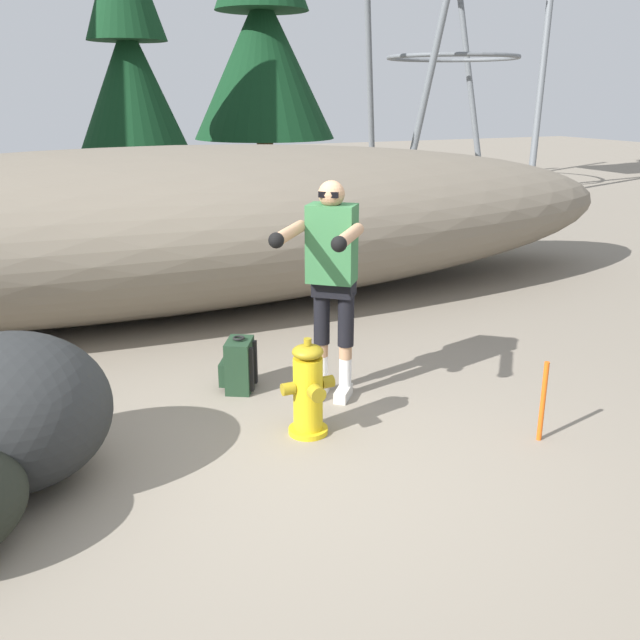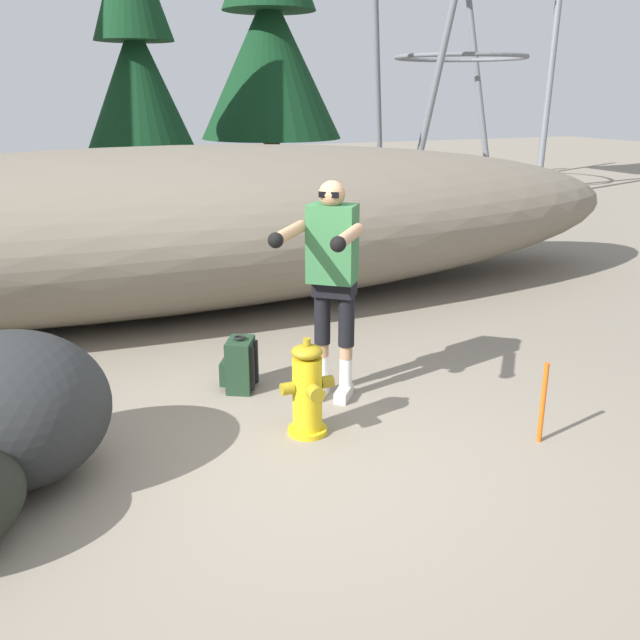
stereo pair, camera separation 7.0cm
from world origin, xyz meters
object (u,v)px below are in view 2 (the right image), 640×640
at_px(fire_hydrant, 307,391).
at_px(spare_backpack, 240,365).
at_px(boulder_small, 11,409).
at_px(survey_stake, 543,403).
at_px(utility_worker, 332,264).

distance_m(fire_hydrant, spare_backpack, 0.99).
xyz_separation_m(boulder_small, survey_stake, (3.42, -0.93, -0.19)).
relative_size(fire_hydrant, survey_stake, 1.22).
height_order(spare_backpack, survey_stake, survey_stake).
height_order(utility_worker, spare_backpack, utility_worker).
xyz_separation_m(fire_hydrant, spare_backpack, (-0.22, 0.95, -0.12)).
distance_m(spare_backpack, survey_stake, 2.42).
distance_m(boulder_small, survey_stake, 3.54).
bearing_deg(utility_worker, survey_stake, 79.87).
bearing_deg(spare_backpack, utility_worker, 173.59).
bearing_deg(utility_worker, boulder_small, -41.39).
relative_size(spare_backpack, survey_stake, 0.78).
height_order(utility_worker, boulder_small, utility_worker).
bearing_deg(survey_stake, fire_hydrant, 152.23).
relative_size(fire_hydrant, utility_worker, 0.42).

